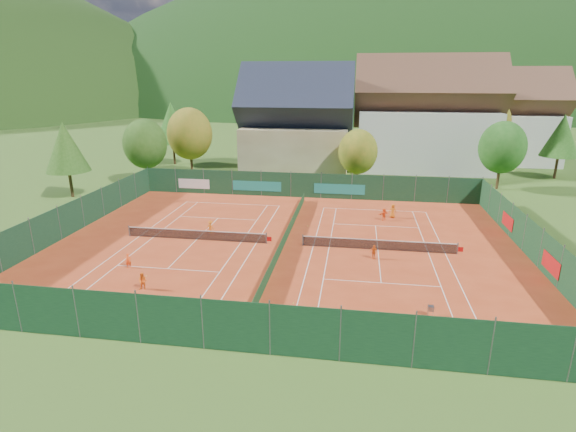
# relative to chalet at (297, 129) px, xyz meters

# --- Properties ---
(ground) EXTENTS (600.00, 600.00, 0.00)m
(ground) POSITION_rel_chalet_xyz_m (3.00, -30.00, -6.64)
(ground) COLOR #32541A
(ground) RESTS_ON ground
(clay_pad) EXTENTS (40.00, 32.00, 0.01)m
(clay_pad) POSITION_rel_chalet_xyz_m (3.00, -30.00, -6.62)
(clay_pad) COLOR #AD3919
(clay_pad) RESTS_ON ground
(court_markings_left) EXTENTS (11.03, 23.83, 0.00)m
(court_markings_left) POSITION_rel_chalet_xyz_m (-5.00, -30.00, -6.61)
(court_markings_left) COLOR white
(court_markings_left) RESTS_ON ground
(court_markings_right) EXTENTS (11.03, 23.83, 0.00)m
(court_markings_right) POSITION_rel_chalet_xyz_m (11.00, -30.00, -6.61)
(court_markings_right) COLOR white
(court_markings_right) RESTS_ON ground
(tennis_net_left) EXTENTS (13.30, 0.10, 1.02)m
(tennis_net_left) POSITION_rel_chalet_xyz_m (-4.85, -30.00, -6.12)
(tennis_net_left) COLOR #59595B
(tennis_net_left) RESTS_ON ground
(tennis_net_right) EXTENTS (13.30, 0.10, 1.02)m
(tennis_net_right) POSITION_rel_chalet_xyz_m (11.15, -30.00, -6.12)
(tennis_net_right) COLOR #59595B
(tennis_net_right) RESTS_ON ground
(court_divider) EXTENTS (0.03, 28.80, 1.00)m
(court_divider) POSITION_rel_chalet_xyz_m (3.00, -30.00, -6.12)
(court_divider) COLOR #163D1E
(court_divider) RESTS_ON ground
(fence_north) EXTENTS (40.00, 0.10, 3.00)m
(fence_north) POSITION_rel_chalet_xyz_m (2.54, -14.01, -5.16)
(fence_north) COLOR #163C23
(fence_north) RESTS_ON ground
(fence_south) EXTENTS (40.00, 0.04, 3.00)m
(fence_south) POSITION_rel_chalet_xyz_m (3.00, -46.00, -5.12)
(fence_south) COLOR #153A21
(fence_south) RESTS_ON ground
(fence_west) EXTENTS (0.04, 32.00, 3.00)m
(fence_west) POSITION_rel_chalet_xyz_m (-17.00, -30.00, -5.12)
(fence_west) COLOR #143821
(fence_west) RESTS_ON ground
(fence_east) EXTENTS (0.09, 32.00, 3.00)m
(fence_east) POSITION_rel_chalet_xyz_m (23.00, -29.95, -5.14)
(fence_east) COLOR #14391E
(fence_east) RESTS_ON ground
(chalet) EXTENTS (16.20, 12.00, 16.00)m
(chalet) POSITION_rel_chalet_xyz_m (0.00, 0.00, 0.00)
(chalet) COLOR beige
(chalet) RESTS_ON ground
(hotel_block_a) EXTENTS (21.60, 11.00, 17.25)m
(hotel_block_a) POSITION_rel_chalet_xyz_m (19.00, 6.00, 0.76)
(hotel_block_a) COLOR silver
(hotel_block_a) RESTS_ON ground
(hotel_block_b) EXTENTS (17.28, 10.00, 15.50)m
(hotel_block_b) POSITION_rel_chalet_xyz_m (33.00, 14.00, -0.01)
(hotel_block_b) COLOR silver
(hotel_block_b) RESTS_ON ground
(tree_west_front) EXTENTS (5.72, 5.72, 8.69)m
(tree_west_front) POSITION_rel_chalet_xyz_m (-19.00, -10.00, -1.23)
(tree_west_front) COLOR #4C321B
(tree_west_front) RESTS_ON ground
(tree_west_mid) EXTENTS (6.44, 6.44, 9.78)m
(tree_west_mid) POSITION_rel_chalet_xyz_m (-15.00, -4.00, -0.56)
(tree_west_mid) COLOR #482E19
(tree_west_mid) RESTS_ON ground
(tree_west_back) EXTENTS (5.60, 5.60, 10.00)m
(tree_west_back) POSITION_rel_chalet_xyz_m (-21.00, 4.00, 0.11)
(tree_west_back) COLOR #412817
(tree_west_back) RESTS_ON ground
(tree_center) EXTENTS (5.01, 5.01, 7.60)m
(tree_center) POSITION_rel_chalet_xyz_m (9.00, -8.00, -1.91)
(tree_center) COLOR #49341A
(tree_center) RESTS_ON ground
(tree_east_front) EXTENTS (5.72, 5.72, 8.69)m
(tree_east_front) POSITION_rel_chalet_xyz_m (27.00, -6.00, -1.23)
(tree_east_front) COLOR #4D361B
(tree_east_front) RESTS_ON ground
(tree_east_mid) EXTENTS (5.04, 5.04, 9.00)m
(tree_east_mid) POSITION_rel_chalet_xyz_m (37.00, 2.00, -0.56)
(tree_east_mid) COLOR #482B19
(tree_east_mid) RESTS_ON ground
(tree_west_side) EXTENTS (5.04, 5.04, 9.00)m
(tree_west_side) POSITION_rel_chalet_xyz_m (-25.00, -18.00, -0.56)
(tree_west_side) COLOR #412D17
(tree_west_side) RESTS_ON ground
(tree_east_back) EXTENTS (7.15, 7.15, 10.86)m
(tree_east_back) POSITION_rel_chalet_xyz_m (29.00, 10.00, 0.12)
(tree_east_back) COLOR #432D18
(tree_east_back) RESTS_ON ground
(mountain_backdrop) EXTENTS (820.00, 530.00, 242.00)m
(mountain_backdrop) POSITION_rel_chalet_xyz_m (31.54, 203.48, -46.26)
(mountain_backdrop) COLOR black
(mountain_backdrop) RESTS_ON ground
(ball_hopper) EXTENTS (0.34, 0.34, 0.80)m
(ball_hopper) POSITION_rel_chalet_xyz_m (13.76, -40.64, -6.07)
(ball_hopper) COLOR slate
(ball_hopper) RESTS_ON ground
(loose_ball_0) EXTENTS (0.07, 0.07, 0.07)m
(loose_ball_0) POSITION_rel_chalet_xyz_m (-6.02, -37.89, -6.59)
(loose_ball_0) COLOR #CCD833
(loose_ball_0) RESTS_ON ground
(loose_ball_1) EXTENTS (0.07, 0.07, 0.07)m
(loose_ball_1) POSITION_rel_chalet_xyz_m (5.25, -40.32, -6.59)
(loose_ball_1) COLOR #CCD833
(loose_ball_1) RESTS_ON ground
(loose_ball_2) EXTENTS (0.07, 0.07, 0.07)m
(loose_ball_2) POSITION_rel_chalet_xyz_m (4.45, -24.75, -6.59)
(loose_ball_2) COLOR #CCD833
(loose_ball_2) RESTS_ON ground
(player_left_near) EXTENTS (0.51, 0.47, 1.18)m
(player_left_near) POSITION_rel_chalet_xyz_m (-7.97, -36.69, -6.04)
(player_left_near) COLOR #F04A15
(player_left_near) RESTS_ON ground
(player_left_mid) EXTENTS (0.65, 0.53, 1.25)m
(player_left_mid) POSITION_rel_chalet_xyz_m (-5.23, -39.93, -6.00)
(player_left_mid) COLOR orange
(player_left_mid) RESTS_ON ground
(player_left_far) EXTENTS (0.90, 0.67, 1.24)m
(player_left_far) POSITION_rel_chalet_xyz_m (-4.27, -28.15, -6.00)
(player_left_far) COLOR orange
(player_left_far) RESTS_ON ground
(player_right_near) EXTENTS (0.75, 0.49, 1.18)m
(player_right_near) POSITION_rel_chalet_xyz_m (10.57, -32.01, -6.03)
(player_right_near) COLOR #E15814
(player_right_near) RESTS_ON ground
(player_right_far_a) EXTENTS (0.80, 0.62, 1.46)m
(player_right_far_a) POSITION_rel_chalet_xyz_m (12.80, -20.64, -5.90)
(player_right_far_a) COLOR #D46312
(player_right_far_a) RESTS_ON ground
(player_right_far_b) EXTENTS (1.18, 0.98, 1.27)m
(player_right_far_b) POSITION_rel_chalet_xyz_m (11.86, -21.64, -5.99)
(player_right_far_b) COLOR #F34C15
(player_right_far_b) RESTS_ON ground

